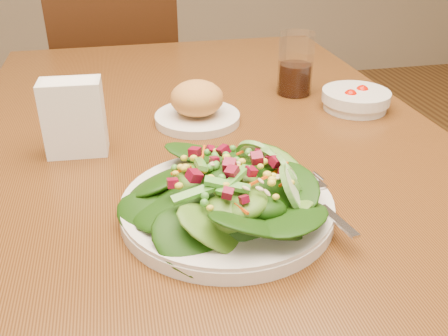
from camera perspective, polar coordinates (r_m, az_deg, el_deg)
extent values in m
cube|color=brown|center=(0.93, -1.70, 2.27)|extent=(0.90, 1.40, 0.04)
cylinder|color=black|center=(1.68, -18.96, -1.09)|extent=(0.07, 0.07, 0.71)
cylinder|color=black|center=(1.75, 7.11, 1.57)|extent=(0.07, 0.07, 0.71)
cube|color=black|center=(2.02, -12.49, 8.01)|extent=(0.50, 0.50, 0.04)
cylinder|color=black|center=(2.31, -7.95, 4.71)|extent=(0.04, 0.04, 0.43)
cylinder|color=black|center=(2.27, -17.34, 3.21)|extent=(0.04, 0.04, 0.43)
cylinder|color=black|center=(1.98, -5.48, 0.53)|extent=(0.04, 0.04, 0.43)
cylinder|color=black|center=(1.93, -16.43, -1.31)|extent=(0.04, 0.04, 0.43)
cube|color=black|center=(1.74, -12.30, 13.89)|extent=(0.42, 0.09, 0.49)
cylinder|color=silver|center=(0.70, 0.35, -4.66)|extent=(0.30, 0.30, 0.02)
ellipsoid|color=black|center=(0.68, 0.36, -2.43)|extent=(0.20, 0.20, 0.04)
cube|color=silver|center=(0.71, 11.02, -3.75)|extent=(0.05, 0.18, 0.01)
cylinder|color=silver|center=(0.99, -3.06, 5.70)|extent=(0.17, 0.17, 0.02)
ellipsoid|color=#C3884B|center=(0.98, -3.12, 8.00)|extent=(0.10, 0.10, 0.07)
cylinder|color=silver|center=(1.09, 14.80, 7.56)|extent=(0.14, 0.14, 0.04)
sphere|color=#CC0E00|center=(1.10, 15.49, 8.37)|extent=(0.03, 0.03, 0.03)
sphere|color=#CC0E00|center=(1.07, 14.24, 7.93)|extent=(0.03, 0.03, 0.03)
cylinder|color=silver|center=(1.14, 8.19, 11.69)|extent=(0.08, 0.08, 0.14)
cylinder|color=black|center=(1.15, 8.07, 10.05)|extent=(0.07, 0.07, 0.07)
cube|color=white|center=(0.88, -16.76, 5.52)|extent=(0.10, 0.06, 0.13)
cube|color=white|center=(0.88, -16.85, 6.12)|extent=(0.09, 0.05, 0.11)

